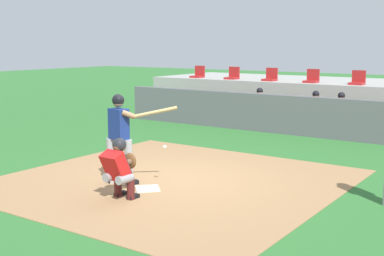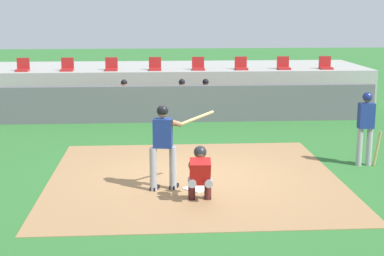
% 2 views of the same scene
% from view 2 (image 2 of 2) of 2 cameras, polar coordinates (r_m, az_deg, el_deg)
% --- Properties ---
extents(ground_plane, '(80.00, 80.00, 0.00)m').
position_cam_2_polar(ground_plane, '(13.02, 0.20, -4.95)').
color(ground_plane, '#2D6B2D').
extents(dirt_infield, '(6.40, 6.40, 0.01)m').
position_cam_2_polar(dirt_infield, '(13.01, 0.20, -4.92)').
color(dirt_infield, '#9E754C').
rests_on(dirt_infield, ground).
extents(home_plate, '(0.62, 0.62, 0.02)m').
position_cam_2_polar(home_plate, '(12.25, 0.47, -5.93)').
color(home_plate, white).
rests_on(home_plate, dirt_infield).
extents(batter_at_plate, '(1.39, 0.64, 1.80)m').
position_cam_2_polar(batter_at_plate, '(11.95, -2.74, -1.35)').
color(batter_at_plate, '#99999E').
rests_on(batter_at_plate, ground).
extents(catcher_crouched, '(0.49, 1.60, 1.13)m').
position_cam_2_polar(catcher_crouched, '(11.35, 0.76, -4.29)').
color(catcher_crouched, gray).
rests_on(catcher_crouched, ground).
extents(on_deck_batter, '(0.58, 0.23, 1.79)m').
position_cam_2_polar(on_deck_batter, '(14.42, 16.70, 0.39)').
color(on_deck_batter, '#99999E').
rests_on(on_deck_batter, ground).
extents(dugout_wall, '(13.00, 0.30, 1.20)m').
position_cam_2_polar(dugout_wall, '(19.21, -1.15, 2.40)').
color(dugout_wall, '#59595E').
rests_on(dugout_wall, ground).
extents(dugout_bench, '(11.80, 0.44, 0.45)m').
position_cam_2_polar(dugout_bench, '(20.26, -1.27, 1.82)').
color(dugout_bench, olive).
rests_on(dugout_bench, ground).
extents(dugout_player_0, '(0.49, 0.70, 1.30)m').
position_cam_2_polar(dugout_player_0, '(20.04, -6.66, 2.93)').
color(dugout_player_0, '#939399').
rests_on(dugout_player_0, ground).
extents(dugout_player_1, '(0.49, 0.70, 1.30)m').
position_cam_2_polar(dugout_player_1, '(20.03, -0.98, 3.01)').
color(dugout_player_1, '#939399').
rests_on(dugout_player_1, ground).
extents(dugout_player_2, '(0.49, 0.70, 1.30)m').
position_cam_2_polar(dugout_player_2, '(20.09, 1.37, 3.03)').
color(dugout_player_2, '#939399').
rests_on(dugout_player_2, ground).
extents(stands_platform, '(15.00, 4.40, 1.40)m').
position_cam_2_polar(stands_platform, '(23.54, -1.65, 4.41)').
color(stands_platform, '#9E9E99').
rests_on(stands_platform, ground).
extents(stadium_seat_0, '(0.46, 0.46, 0.48)m').
position_cam_2_polar(stadium_seat_0, '(22.44, -16.25, 5.72)').
color(stadium_seat_0, '#A51E1E').
rests_on(stadium_seat_0, stands_platform).
extents(stadium_seat_1, '(0.46, 0.46, 0.48)m').
position_cam_2_polar(stadium_seat_1, '(22.15, -12.12, 5.85)').
color(stadium_seat_1, '#A51E1E').
rests_on(stadium_seat_1, stands_platform).
extents(stadium_seat_2, '(0.46, 0.46, 0.48)m').
position_cam_2_polar(stadium_seat_2, '(21.97, -7.91, 5.95)').
color(stadium_seat_2, '#A51E1E').
rests_on(stadium_seat_2, stands_platform).
extents(stadium_seat_3, '(0.46, 0.46, 0.48)m').
position_cam_2_polar(stadium_seat_3, '(21.92, -3.64, 6.03)').
color(stadium_seat_3, '#A51E1E').
rests_on(stadium_seat_3, stands_platform).
extents(stadium_seat_4, '(0.46, 0.46, 0.48)m').
position_cam_2_polar(stadium_seat_4, '(21.98, 0.62, 6.07)').
color(stadium_seat_4, '#A51E1E').
rests_on(stadium_seat_4, stands_platform).
extents(stadium_seat_5, '(0.46, 0.46, 0.48)m').
position_cam_2_polar(stadium_seat_5, '(22.17, 4.84, 6.07)').
color(stadium_seat_5, '#A51E1E').
rests_on(stadium_seat_5, stands_platform).
extents(stadium_seat_6, '(0.46, 0.46, 0.48)m').
position_cam_2_polar(stadium_seat_6, '(22.47, 8.96, 6.05)').
color(stadium_seat_6, '#A51E1E').
rests_on(stadium_seat_6, stands_platform).
extents(stadium_seat_7, '(0.46, 0.46, 0.48)m').
position_cam_2_polar(stadium_seat_7, '(22.88, 12.95, 6.00)').
color(stadium_seat_7, '#A51E1E').
rests_on(stadium_seat_7, stands_platform).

